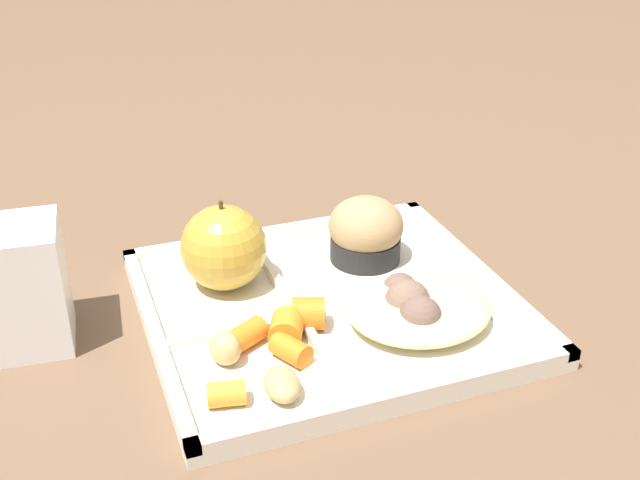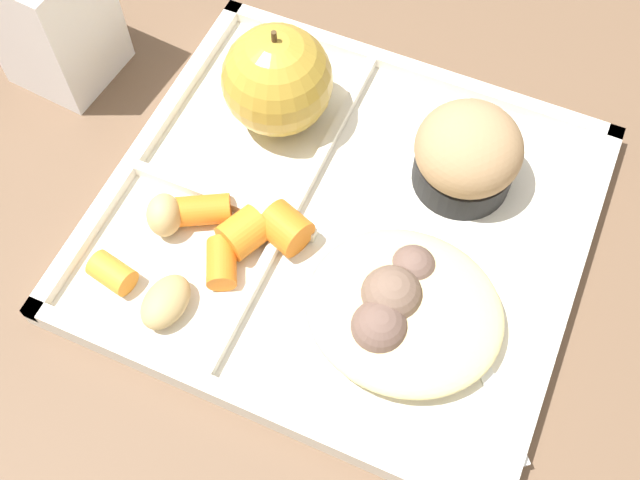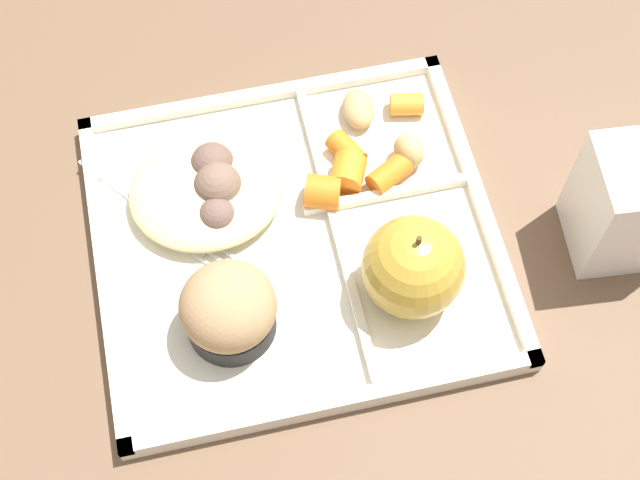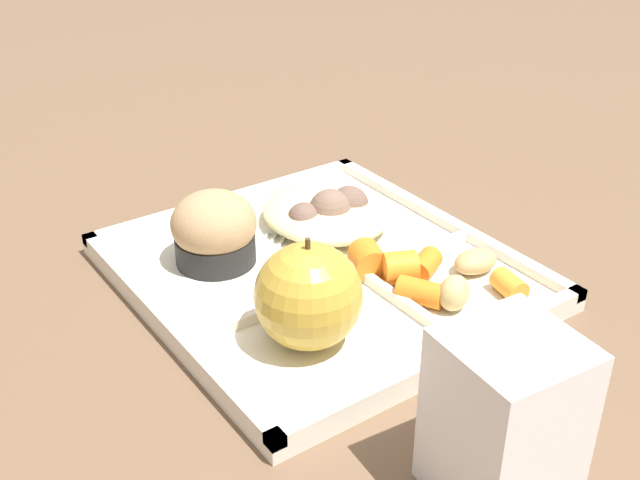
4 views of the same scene
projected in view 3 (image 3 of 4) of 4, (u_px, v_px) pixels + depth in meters
ground at (296, 243)px, 0.72m from camera, size 6.00×6.00×0.00m
lunch_tray at (297, 239)px, 0.71m from camera, size 0.30×0.28×0.02m
green_apple at (413, 267)px, 0.65m from camera, size 0.07×0.07×0.08m
bran_muffin at (229, 310)px, 0.65m from camera, size 0.07×0.07×0.06m
carrot_slice_center at (407, 104)px, 0.75m from camera, size 0.03×0.02×0.02m
carrot_slice_diagonal at (348, 172)px, 0.72m from camera, size 0.03×0.03×0.03m
carrot_slice_back at (346, 150)px, 0.73m from camera, size 0.03×0.04×0.02m
carrot_slice_large at (389, 174)px, 0.72m from camera, size 0.04×0.03×0.02m
carrot_slice_edge at (323, 192)px, 0.71m from camera, size 0.03×0.03×0.03m
potato_chunk_browned at (409, 151)px, 0.73m from camera, size 0.03×0.03×0.03m
potato_chunk_large at (358, 109)px, 0.75m from camera, size 0.03×0.04×0.02m
egg_noodle_pile at (206, 191)px, 0.71m from camera, size 0.12×0.11×0.02m
meatball_front at (217, 216)px, 0.70m from camera, size 0.03×0.03×0.03m
meatball_back at (210, 193)px, 0.71m from camera, size 0.03×0.03×0.03m
meatball_side at (213, 164)px, 0.72m from camera, size 0.03×0.03×0.03m
meatball_center at (218, 186)px, 0.71m from camera, size 0.04×0.04×0.04m
plastic_fork at (163, 219)px, 0.71m from camera, size 0.11×0.13×0.00m
milk_carton at (627, 204)px, 0.67m from camera, size 0.07×0.07×0.10m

